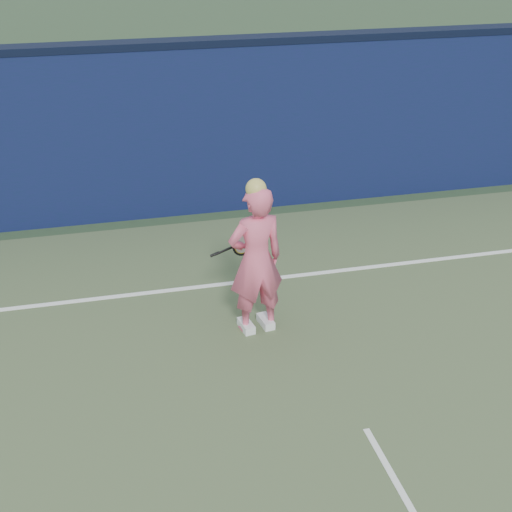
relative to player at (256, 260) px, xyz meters
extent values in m
plane|color=#293A24|center=(0.58, -2.93, -0.87)|extent=(80.00, 80.00, 0.00)
cube|color=#0D1939|center=(0.58, 3.57, 0.38)|extent=(24.00, 0.40, 2.50)
cube|color=black|center=(0.58, 3.57, 1.68)|extent=(24.00, 0.42, 0.10)
imported|color=#EB5B7C|center=(0.00, 0.00, -0.01)|extent=(0.69, 0.51, 1.73)
sphere|color=#CDBC5C|center=(0.00, 0.00, 0.83)|extent=(0.22, 0.22, 0.22)
cube|color=white|center=(0.12, 0.02, -0.82)|extent=(0.16, 0.30, 0.10)
cube|color=white|center=(-0.12, -0.02, -0.82)|extent=(0.16, 0.30, 0.10)
torus|color=black|center=(-0.06, 0.42, 0.00)|extent=(0.28, 0.14, 0.28)
torus|color=gold|center=(-0.06, 0.42, 0.00)|extent=(0.22, 0.11, 0.23)
cylinder|color=beige|center=(-0.06, 0.42, 0.00)|extent=(0.22, 0.10, 0.23)
cylinder|color=black|center=(-0.26, 0.42, -0.06)|extent=(0.25, 0.07, 0.09)
cylinder|color=black|center=(-0.38, 0.42, -0.10)|extent=(0.12, 0.05, 0.06)
cube|color=white|center=(0.58, 1.07, -0.86)|extent=(11.00, 0.08, 0.01)
camera|label=1|loc=(-1.60, -6.69, 3.53)|focal=50.00mm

